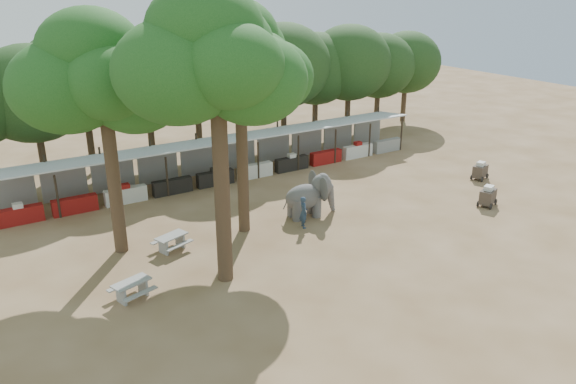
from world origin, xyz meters
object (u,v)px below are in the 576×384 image
yard_tree_left (97,75)px  cart_front (488,196)px  picnic_table_far (172,241)px  cart_back (480,171)px  handler (304,212)px  yard_tree_back (235,60)px  picnic_table_near (132,287)px  elephant (310,195)px  yard_tree_center (211,59)px

yard_tree_left → cart_front: size_ratio=7.72×
picnic_table_far → cart_back: (20.45, -0.76, 0.07)m
handler → cart_front: bearing=-89.1°
handler → picnic_table_far: 6.81m
picnic_table_far → cart_back: size_ratio=1.38×
yard_tree_back → picnic_table_near: size_ratio=6.16×
elephant → cart_back: elephant is taller
elephant → handler: 1.66m
yard_tree_center → cart_back: size_ratio=8.88×
yard_tree_left → picnic_table_near: (-0.73, -4.66, -7.70)m
yard_tree_center → picnic_table_near: (-3.73, 0.34, -8.71)m
yard_tree_left → handler: size_ratio=6.55×
yard_tree_center → yard_tree_back: size_ratio=1.06×
yard_tree_left → cart_back: 23.98m
yard_tree_center → picnic_table_far: yard_tree_center is taller
picnic_table_near → cart_back: 23.49m
yard_tree_back → picnic_table_far: 8.92m
yard_tree_back → picnic_table_far: yard_tree_back is taller
picnic_table_near → cart_front: bearing=-19.1°
picnic_table_near → cart_front: size_ratio=1.29×
yard_tree_center → handler: size_ratio=7.16×
picnic_table_near → cart_front: cart_front is taller
yard_tree_back → elephant: yard_tree_back is taller
handler → cart_back: (13.74, 0.32, -0.28)m
handler → cart_back: size_ratio=1.24×
handler → cart_front: (10.46, -2.99, -0.26)m
picnic_table_near → elephant: bearing=0.3°
yard_tree_left → yard_tree_back: yard_tree_back is taller
yard_tree_left → yard_tree_back: bearing=-9.5°
handler → picnic_table_far: handler is taller
cart_back → yard_tree_center: bearing=169.4°
yard_tree_center → picnic_table_far: bearing=102.9°
yard_tree_center → cart_front: yard_tree_center is taller
elephant → picnic_table_near: size_ratio=1.66×
picnic_table_near → picnic_table_far: 4.37m
yard_tree_back → cart_back: yard_tree_back is taller
picnic_table_near → cart_back: (23.36, 2.51, 0.07)m
picnic_table_far → yard_tree_back: bearing=-13.0°
handler → picnic_table_far: bearing=97.7°
yard_tree_center → cart_front: size_ratio=8.44×
handler → elephant: bearing=-29.1°
handler → yard_tree_back: bearing=79.7°
elephant → picnic_table_far: bearing=-172.2°
yard_tree_left → cart_back: size_ratio=8.13×
picnic_table_far → cart_front: bearing=-32.4°
elephant → picnic_table_far: (-7.89, -0.05, -0.66)m
yard_tree_left → cart_front: (19.35, -5.48, -7.61)m
yard_tree_left → yard_tree_center: (3.00, -5.00, 1.01)m
handler → cart_back: handler is taller
picnic_table_far → yard_tree_center: bearing=-96.2°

